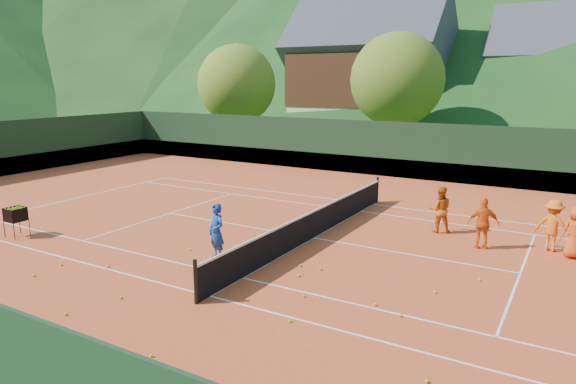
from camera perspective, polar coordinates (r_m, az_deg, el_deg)
The scene contains 37 objects.
ground at distance 17.29m, azimuth 2.81°, elevation -5.17°, with size 400.00×400.00×0.00m, color #2C5219.
clay_court at distance 17.29m, azimuth 2.81°, elevation -5.14°, with size 40.00×24.00×0.02m, color #C64520.
coach at distance 15.20m, azimuth -7.95°, elevation -4.38°, with size 0.61×0.40×1.68m, color #164094.
student_a at distance 18.45m, azimuth 16.52°, elevation -1.86°, with size 0.79×0.62×1.63m, color #CD5A12.
student_b at distance 17.10m, azimuth 20.86°, elevation -3.28°, with size 0.96×0.40×1.63m, color orange.
student_c at distance 17.38m, azimuth 29.33°, elevation -3.92°, with size 0.77×0.50×1.58m, color #E55314.
student_d at distance 17.77m, azimuth 27.36°, elevation -3.33°, with size 1.04×0.60×1.61m, color orange.
tennis_ball_0 at distance 13.98m, azimuth 1.20°, elevation -9.27°, with size 0.07×0.07×0.07m, color #B7D623.
tennis_ball_3 at distance 16.11m, azimuth -23.87°, elevation -7.39°, with size 0.07×0.07×0.07m, color #B7D623.
tennis_ball_4 at distance 14.59m, azimuth 20.50°, elevation -9.14°, with size 0.07×0.07×0.07m, color #B7D623.
tennis_ball_5 at distance 14.45m, azimuth 3.66°, elevation -8.55°, with size 0.07×0.07×0.07m, color #B7D623.
tennis_ball_6 at distance 15.49m, azimuth -19.37°, elevation -7.79°, with size 0.07×0.07×0.07m, color #B7D623.
tennis_ball_7 at distance 19.21m, azimuth -26.78°, elevation -4.56°, with size 0.07×0.07×0.07m, color #B7D623.
tennis_ball_8 at distance 9.98m, azimuth -19.30°, elevation -19.50°, with size 0.07×0.07×0.07m, color #B7D623.
tennis_ball_9 at distance 13.47m, azimuth 16.05°, elevation -10.63°, with size 0.07×0.07×0.07m, color #B7D623.
tennis_ball_10 at distance 9.86m, azimuth 15.16°, elevation -19.62°, with size 0.07×0.07×0.07m, color #B7D623.
tennis_ball_11 at distance 13.29m, azimuth -18.06°, elevation -11.10°, with size 0.07×0.07×0.07m, color #B7D623.
tennis_ball_12 at distance 17.47m, azimuth -3.83°, elevation -4.82°, with size 0.07×0.07×0.07m, color #B7D623.
tennis_ball_13 at distance 14.70m, azimuth 1.38°, elevation -8.16°, with size 0.07×0.07×0.07m, color #B7D623.
tennis_ball_15 at distance 12.76m, azimuth 1.80°, elevation -11.47°, with size 0.07×0.07×0.07m, color #B7D623.
tennis_ball_17 at distance 16.54m, azimuth -4.01°, elevation -5.82°, with size 0.07×0.07×0.07m, color #B7D623.
tennis_ball_18 at distance 10.61m, azimuth -14.92°, elevation -17.16°, with size 0.07×0.07×0.07m, color #B7D623.
tennis_ball_19 at distance 12.06m, azimuth 12.40°, elevation -13.24°, with size 0.07×0.07×0.07m, color #B7D623.
tennis_ball_20 at distance 12.47m, azimuth 9.64°, elevation -12.23°, with size 0.07×0.07×0.07m, color #B7D623.
tennis_ball_21 at distance 16.29m, azimuth -10.87°, elevation -6.31°, with size 0.07×0.07×0.07m, color #B7D623.
tennis_ball_22 at distance 9.86m, azimuth -13.10°, elevation -19.50°, with size 0.07×0.07×0.07m, color #B7D623.
tennis_ball_23 at distance 15.58m, azimuth -26.40°, elevation -8.30°, with size 0.07×0.07×0.07m, color #B7D623.
tennis_ball_25 at distance 12.87m, azimuth -23.45°, elevation -12.34°, with size 0.07×0.07×0.07m, color #B7D623.
tennis_ball_26 at distance 11.55m, azimuth 0.23°, elevation -14.14°, with size 0.07×0.07×0.07m, color #B7D623.
court_lines at distance 17.28m, azimuth 2.81°, elevation -5.10°, with size 23.83×11.03×0.00m.
tennis_net at distance 17.14m, azimuth 2.83°, elevation -3.52°, with size 0.10×12.07×1.10m.
perimeter_fence at distance 16.95m, azimuth 2.86°, elevation -1.08°, with size 40.40×24.24×3.00m.
ball_hopper at distance 19.51m, azimuth -28.03°, elevation -2.27°, with size 0.57×0.57×1.00m.
chalet_left at distance 47.98m, azimuth 8.99°, elevation 12.76°, with size 13.80×9.93×12.92m.
chalet_mid at distance 48.68m, azimuth 28.94°, elevation 10.62°, with size 12.65×8.82×11.45m.
tree_a at distance 40.27m, azimuth -5.70°, elevation 11.84°, with size 6.00×6.00×7.88m.
tree_b at distance 36.53m, azimuth 12.06°, elevation 12.09°, with size 6.40×6.40×8.40m.
Camera 1 is at (7.56, -14.65, 5.21)m, focal length 32.00 mm.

